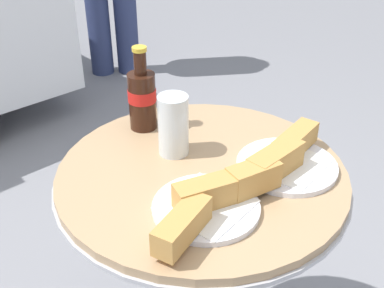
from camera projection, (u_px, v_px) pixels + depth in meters
name	position (u px, v px, depth m)	size (l,w,h in m)	color
bistro_table	(201.00, 235.00, 1.14)	(0.64, 0.64, 0.73)	#B7B7BC
cola_bottle_left	(142.00, 97.00, 1.16)	(0.07, 0.07, 0.21)	#33190F
drinking_glass	(173.00, 128.00, 1.07)	(0.07, 0.07, 0.14)	black
lunch_plate_near	(286.00, 158.00, 1.03)	(0.25, 0.22, 0.07)	white
lunch_plate_far	(211.00, 202.00, 0.90)	(0.32, 0.21, 0.07)	white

